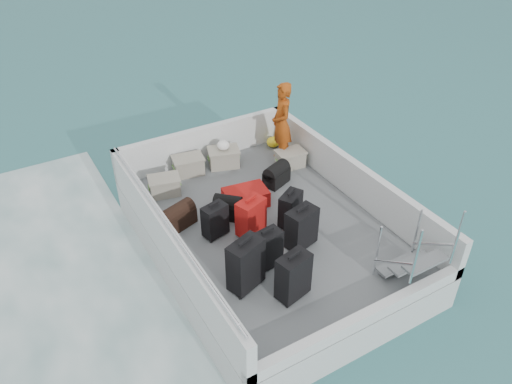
% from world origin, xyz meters
% --- Properties ---
extents(ground, '(160.00, 160.00, 0.00)m').
position_xyz_m(ground, '(0.00, 0.00, 0.00)').
color(ground, '#1A575C').
rests_on(ground, ground).
extents(ferry_hull, '(3.60, 5.00, 0.60)m').
position_xyz_m(ferry_hull, '(0.00, 0.00, 0.30)').
color(ferry_hull, silver).
rests_on(ferry_hull, ground).
extents(deck, '(3.30, 4.70, 0.02)m').
position_xyz_m(deck, '(0.00, 0.00, 0.61)').
color(deck, slate).
rests_on(deck, ferry_hull).
extents(deck_fittings, '(3.60, 5.00, 0.90)m').
position_xyz_m(deck_fittings, '(0.35, -0.32, 0.99)').
color(deck_fittings, silver).
rests_on(deck_fittings, deck).
extents(suitcase_0, '(0.58, 0.44, 0.79)m').
position_xyz_m(suitcase_0, '(-1.00, -1.05, 1.02)').
color(suitcase_0, black).
rests_on(suitcase_0, deck).
extents(suitcase_2, '(0.44, 0.32, 0.57)m').
position_xyz_m(suitcase_2, '(-0.87, 0.18, 0.91)').
color(suitcase_2, black).
rests_on(suitcase_2, deck).
extents(suitcase_3, '(0.52, 0.37, 0.71)m').
position_xyz_m(suitcase_3, '(-0.53, -1.54, 0.98)').
color(suitcase_3, black).
rests_on(suitcase_3, deck).
extents(suitcase_4, '(0.45, 0.30, 0.62)m').
position_xyz_m(suitcase_4, '(-0.52, -0.85, 0.93)').
color(suitcase_4, black).
rests_on(suitcase_4, deck).
extents(suitcase_5, '(0.53, 0.41, 0.64)m').
position_xyz_m(suitcase_5, '(-0.35, -0.07, 0.94)').
color(suitcase_5, '#B2180D').
rests_on(suitcase_5, deck).
extents(suitcase_6, '(0.55, 0.40, 0.68)m').
position_xyz_m(suitcase_6, '(0.17, -0.71, 0.96)').
color(suitcase_6, black).
rests_on(suitcase_6, deck).
extents(suitcase_7, '(0.49, 0.43, 0.60)m').
position_xyz_m(suitcase_7, '(0.32, -0.19, 0.92)').
color(suitcase_7, black).
rests_on(suitcase_7, deck).
extents(suitcase_8, '(0.80, 0.58, 0.29)m').
position_xyz_m(suitcase_8, '(-0.04, 0.67, 0.77)').
color(suitcase_8, '#B2180D').
rests_on(suitcase_8, deck).
extents(duffel_0, '(0.63, 0.47, 0.32)m').
position_xyz_m(duffel_0, '(-1.29, 0.70, 0.78)').
color(duffel_0, black).
rests_on(duffel_0, deck).
extents(duffel_1, '(0.54, 0.53, 0.32)m').
position_xyz_m(duffel_1, '(-0.47, 0.51, 0.78)').
color(duffel_1, black).
rests_on(duffel_1, deck).
extents(duffel_2, '(0.57, 0.46, 0.32)m').
position_xyz_m(duffel_2, '(0.77, 0.95, 0.78)').
color(duffel_2, black).
rests_on(duffel_2, deck).
extents(crate_0, '(0.59, 0.47, 0.31)m').
position_xyz_m(crate_0, '(-1.14, 1.67, 0.78)').
color(crate_0, gray).
rests_on(crate_0, deck).
extents(crate_1, '(0.60, 0.46, 0.33)m').
position_xyz_m(crate_1, '(-0.49, 2.08, 0.78)').
color(crate_1, gray).
rests_on(crate_1, deck).
extents(crate_2, '(0.65, 0.54, 0.34)m').
position_xyz_m(crate_2, '(0.22, 1.99, 0.79)').
color(crate_2, gray).
rests_on(crate_2, deck).
extents(crate_3, '(0.54, 0.39, 0.31)m').
position_xyz_m(crate_3, '(1.33, 1.32, 0.77)').
color(crate_3, gray).
rests_on(crate_3, deck).
extents(yellow_bag, '(0.28, 0.26, 0.22)m').
position_xyz_m(yellow_bag, '(1.45, 2.15, 0.73)').
color(yellow_bag, yellow).
rests_on(yellow_bag, deck).
extents(white_bag, '(0.24, 0.24, 0.18)m').
position_xyz_m(white_bag, '(0.22, 1.99, 1.05)').
color(white_bag, white).
rests_on(white_bag, crate_2).
extents(passenger, '(0.54, 0.68, 1.62)m').
position_xyz_m(passenger, '(1.30, 1.63, 1.43)').
color(passenger, '#DD5914').
rests_on(passenger, deck).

